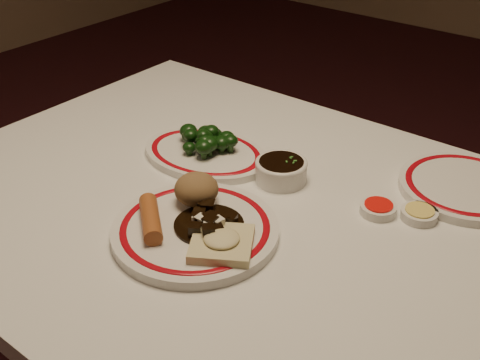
% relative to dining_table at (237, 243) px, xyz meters
% --- Properties ---
extents(dining_table, '(1.20, 0.90, 0.75)m').
position_rel_dining_table_xyz_m(dining_table, '(0.00, 0.00, 0.00)').
color(dining_table, white).
rests_on(dining_table, ground).
extents(main_plate, '(0.32, 0.32, 0.02)m').
position_rel_dining_table_xyz_m(main_plate, '(0.00, -0.12, 0.10)').
color(main_plate, silver).
rests_on(main_plate, dining_table).
extents(rice_mound, '(0.08, 0.08, 0.06)m').
position_rel_dining_table_xyz_m(rice_mound, '(-0.04, -0.06, 0.14)').
color(rice_mound, brown).
rests_on(rice_mound, main_plate).
extents(spring_roll, '(0.11, 0.10, 0.03)m').
position_rel_dining_table_xyz_m(spring_roll, '(-0.05, -0.16, 0.13)').
color(spring_roll, '#A75929').
rests_on(spring_roll, main_plate).
extents(fried_wonton, '(0.13, 0.13, 0.03)m').
position_rel_dining_table_xyz_m(fried_wonton, '(0.08, -0.13, 0.12)').
color(fried_wonton, beige).
rests_on(fried_wonton, main_plate).
extents(stirfry_heap, '(0.12, 0.12, 0.03)m').
position_rel_dining_table_xyz_m(stirfry_heap, '(0.03, -0.11, 0.12)').
color(stirfry_heap, black).
rests_on(stirfry_heap, main_plate).
extents(broccoli_plate, '(0.29, 0.26, 0.02)m').
position_rel_dining_table_xyz_m(broccoli_plate, '(-0.15, 0.09, 0.10)').
color(broccoli_plate, silver).
rests_on(broccoli_plate, dining_table).
extents(broccoli_pile, '(0.13, 0.10, 0.05)m').
position_rel_dining_table_xyz_m(broccoli_pile, '(-0.16, 0.10, 0.13)').
color(broccoli_pile, '#23471C').
rests_on(broccoli_pile, broccoli_plate).
extents(soy_bowl, '(0.10, 0.10, 0.04)m').
position_rel_dining_table_xyz_m(soy_bowl, '(0.02, 0.11, 0.11)').
color(soy_bowl, silver).
rests_on(soy_bowl, dining_table).
extents(sweet_sour_dish, '(0.06, 0.06, 0.02)m').
position_rel_dining_table_xyz_m(sweet_sour_dish, '(0.21, 0.13, 0.10)').
color(sweet_sour_dish, silver).
rests_on(sweet_sour_dish, dining_table).
extents(mustard_dish, '(0.06, 0.06, 0.02)m').
position_rel_dining_table_xyz_m(mustard_dish, '(0.28, 0.16, 0.10)').
color(mustard_dish, silver).
rests_on(mustard_dish, dining_table).
extents(far_plate, '(0.24, 0.24, 0.02)m').
position_rel_dining_table_xyz_m(far_plate, '(0.31, 0.29, 0.10)').
color(far_plate, silver).
rests_on(far_plate, dining_table).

